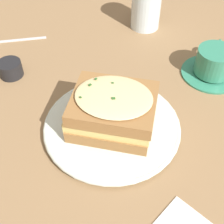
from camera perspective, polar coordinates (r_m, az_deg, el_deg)
The scene contains 6 objects.
ground_plane at distance 0.59m, azimuth -0.55°, elevation -2.14°, with size 2.40×2.40×0.00m, color olive.
dinner_plate at distance 0.58m, azimuth 0.00°, elevation -2.62°, with size 0.25×0.25×0.02m.
sandwich at distance 0.54m, azimuth 0.12°, elevation 0.32°, with size 0.17×0.15×0.08m.
teacup_with_saucer at distance 0.72m, azimuth 18.10°, elevation 8.34°, with size 0.13×0.14×0.06m.
water_glass at distance 0.83m, azimuth 6.26°, elevation 18.65°, with size 0.07×0.07×0.11m, color silver.
condiment_pot at distance 0.72m, azimuth -18.09°, elevation 7.52°, with size 0.05×0.05×0.03m, color black.
Camera 1 is at (-0.19, 0.34, 0.45)m, focal length 50.00 mm.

